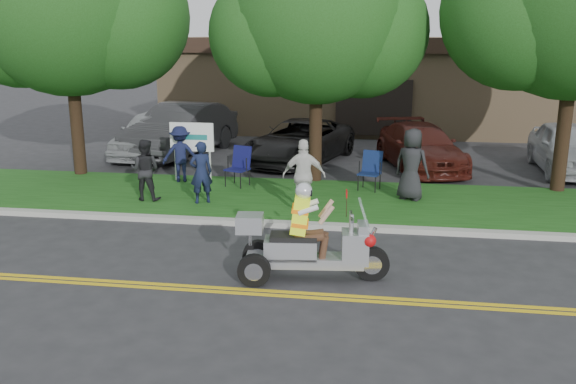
# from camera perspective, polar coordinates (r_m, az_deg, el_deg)

# --- Properties ---
(ground) EXTENTS (120.00, 120.00, 0.00)m
(ground) POSITION_cam_1_polar(r_m,az_deg,el_deg) (10.69, -4.34, -8.17)
(ground) COLOR #28282B
(ground) RESTS_ON ground
(centerline_near) EXTENTS (60.00, 0.10, 0.01)m
(centerline_near) POSITION_cam_1_polar(r_m,az_deg,el_deg) (10.17, -5.07, -9.37)
(centerline_near) COLOR gold
(centerline_near) RESTS_ON ground
(centerline_far) EXTENTS (60.00, 0.10, 0.01)m
(centerline_far) POSITION_cam_1_polar(r_m,az_deg,el_deg) (10.31, -4.86, -9.02)
(centerline_far) COLOR gold
(centerline_far) RESTS_ON ground
(curb) EXTENTS (60.00, 0.25, 0.12)m
(curb) POSITION_cam_1_polar(r_m,az_deg,el_deg) (13.48, -1.47, -2.99)
(curb) COLOR #A8A89E
(curb) RESTS_ON ground
(grass_verge) EXTENTS (60.00, 4.00, 0.10)m
(grass_verge) POSITION_cam_1_polar(r_m,az_deg,el_deg) (15.52, -0.09, -0.65)
(grass_verge) COLOR #184813
(grass_verge) RESTS_ON ground
(commercial_building) EXTENTS (18.00, 8.20, 4.00)m
(commercial_building) POSITION_cam_1_polar(r_m,az_deg,el_deg) (28.66, 8.18, 10.17)
(commercial_building) COLOR #9E7F5B
(commercial_building) RESTS_ON ground
(tree_left) EXTENTS (6.62, 5.40, 7.78)m
(tree_left) POSITION_cam_1_polar(r_m,az_deg,el_deg) (18.79, -19.79, 15.95)
(tree_left) COLOR #332114
(tree_left) RESTS_ON ground
(tree_mid) EXTENTS (5.88, 4.80, 7.05)m
(tree_mid) POSITION_cam_1_polar(r_m,az_deg,el_deg) (16.92, 2.91, 15.58)
(tree_mid) COLOR #332114
(tree_mid) RESTS_ON ground
(business_sign) EXTENTS (1.25, 0.06, 1.75)m
(business_sign) POSITION_cam_1_polar(r_m,az_deg,el_deg) (17.24, -8.98, 4.80)
(business_sign) COLOR silver
(business_sign) RESTS_ON ground
(trike_scooter) EXTENTS (2.64, 0.92, 1.72)m
(trike_scooter) POSITION_cam_1_polar(r_m,az_deg,el_deg) (10.48, 1.65, -5.08)
(trike_scooter) COLOR black
(trike_scooter) RESTS_ON ground
(lawn_chair_a) EXTENTS (0.73, 0.74, 1.07)m
(lawn_chair_a) POSITION_cam_1_polar(r_m,az_deg,el_deg) (16.66, -4.55, 2.68)
(lawn_chair_a) COLOR black
(lawn_chair_a) RESTS_ON grass_verge
(lawn_chair_b) EXTENTS (0.67, 0.69, 1.02)m
(lawn_chair_b) POSITION_cam_1_polar(r_m,az_deg,el_deg) (16.33, 7.77, 2.25)
(lawn_chair_b) COLOR black
(lawn_chair_b) RESTS_ON grass_verge
(spectator_adult_left) EXTENTS (0.66, 0.59, 1.53)m
(spectator_adult_left) POSITION_cam_1_polar(r_m,az_deg,el_deg) (14.96, -8.13, 1.84)
(spectator_adult_left) COLOR #131B37
(spectator_adult_left) RESTS_ON grass_verge
(spectator_adult_mid) EXTENTS (0.74, 0.58, 1.53)m
(spectator_adult_mid) POSITION_cam_1_polar(r_m,az_deg,el_deg) (15.48, -13.23, 2.03)
(spectator_adult_mid) COLOR black
(spectator_adult_mid) RESTS_ON grass_verge
(spectator_adult_right) EXTENTS (1.03, 0.50, 1.70)m
(spectator_adult_right) POSITION_cam_1_polar(r_m,az_deg,el_deg) (14.07, 1.50, 1.54)
(spectator_adult_right) COLOR silver
(spectator_adult_right) RESTS_ON grass_verge
(spectator_chair_a) EXTENTS (1.14, 0.86, 1.56)m
(spectator_chair_a) POSITION_cam_1_polar(r_m,az_deg,el_deg) (17.28, -10.02, 3.52)
(spectator_chair_a) COLOR #15193A
(spectator_chair_a) RESTS_ON grass_verge
(spectator_chair_b) EXTENTS (1.04, 0.89, 1.79)m
(spectator_chair_b) POSITION_cam_1_polar(r_m,az_deg,el_deg) (15.39, 11.49, 2.55)
(spectator_chair_b) COLOR black
(spectator_chair_b) RESTS_ON grass_verge
(parked_car_far_left) EXTENTS (1.88, 4.66, 1.59)m
(parked_car_far_left) POSITION_cam_1_polar(r_m,az_deg,el_deg) (21.74, -12.46, 5.40)
(parked_car_far_left) COLOR #A0A3A7
(parked_car_far_left) RESTS_ON ground
(parked_car_left) EXTENTS (2.95, 5.67, 1.78)m
(parked_car_left) POSITION_cam_1_polar(r_m,az_deg,el_deg) (21.77, -9.96, 5.79)
(parked_car_left) COLOR #2F2E31
(parked_car_left) RESTS_ON ground
(parked_car_mid) EXTENTS (3.64, 5.48, 1.40)m
(parked_car_mid) POSITION_cam_1_polar(r_m,az_deg,el_deg) (20.13, 1.14, 4.75)
(parked_car_mid) COLOR black
(parked_car_mid) RESTS_ON ground
(parked_car_right) EXTENTS (3.11, 5.07, 1.37)m
(parked_car_right) POSITION_cam_1_polar(r_m,az_deg,el_deg) (19.69, 12.27, 4.16)
(parked_car_right) COLOR #43160F
(parked_car_right) RESTS_ON ground
(parked_car_far_right) EXTENTS (1.96, 4.56, 1.53)m
(parked_car_far_right) POSITION_cam_1_polar(r_m,az_deg,el_deg) (20.52, 24.76, 3.80)
(parked_car_far_right) COLOR #ABAEB2
(parked_car_far_right) RESTS_ON ground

